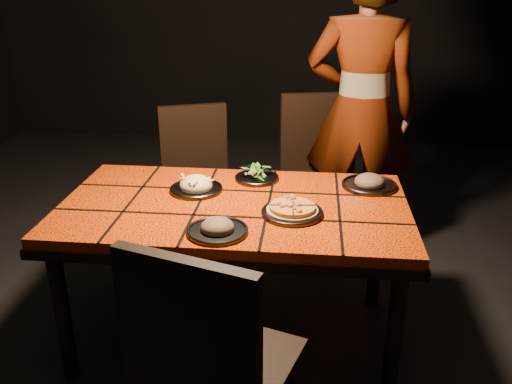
# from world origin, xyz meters

# --- Properties ---
(room_shell) EXTENTS (6.04, 7.04, 3.08)m
(room_shell) POSITION_xyz_m (0.00, 0.00, 1.50)
(room_shell) COLOR black
(room_shell) RESTS_ON ground
(dining_table) EXTENTS (1.62, 0.92, 0.75)m
(dining_table) POSITION_xyz_m (0.00, 0.00, 0.67)
(dining_table) COLOR #ED4207
(dining_table) RESTS_ON ground
(chair_near) EXTENTS (0.58, 0.58, 1.02)m
(chair_near) POSITION_xyz_m (0.04, -0.90, 0.59)
(chair_near) COLOR black
(chair_near) RESTS_ON ground
(chair_far_left) EXTENTS (0.56, 0.56, 0.96)m
(chair_far_left) POSITION_xyz_m (-0.37, 0.92, 0.55)
(chair_far_left) COLOR black
(chair_far_left) RESTS_ON ground
(chair_far_right) EXTENTS (0.56, 0.56, 1.03)m
(chair_far_right) POSITION_xyz_m (0.40, 1.03, 0.59)
(chair_far_right) COLOR black
(chair_far_right) RESTS_ON ground
(diner) EXTENTS (0.73, 0.53, 1.89)m
(diner) POSITION_xyz_m (0.64, 1.04, 0.94)
(diner) COLOR brown
(diner) RESTS_ON ground
(plate_pizza) EXTENTS (0.27, 0.27, 0.04)m
(plate_pizza) POSITION_xyz_m (0.27, -0.10, 0.77)
(plate_pizza) COLOR #38383D
(plate_pizza) RESTS_ON dining_table
(plate_pasta) EXTENTS (0.26, 0.26, 0.08)m
(plate_pasta) POSITION_xyz_m (-0.21, 0.13, 0.77)
(plate_pasta) COLOR #38383D
(plate_pasta) RESTS_ON dining_table
(plate_salad) EXTENTS (0.23, 0.23, 0.07)m
(plate_salad) POSITION_xyz_m (0.07, 0.31, 0.78)
(plate_salad) COLOR #38383D
(plate_salad) RESTS_ON dining_table
(plate_mushroom_a) EXTENTS (0.25, 0.25, 0.08)m
(plate_mushroom_a) POSITION_xyz_m (-0.02, -0.31, 0.77)
(plate_mushroom_a) COLOR #38383D
(plate_mushroom_a) RESTS_ON dining_table
(plate_mushroom_b) EXTENTS (0.27, 0.27, 0.09)m
(plate_mushroom_b) POSITION_xyz_m (0.64, 0.27, 0.77)
(plate_mushroom_b) COLOR #38383D
(plate_mushroom_b) RESTS_ON dining_table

